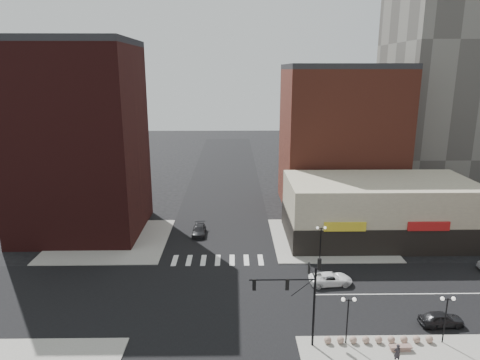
{
  "coord_description": "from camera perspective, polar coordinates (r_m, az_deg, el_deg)",
  "views": [
    {
      "loc": [
        1.82,
        -38.54,
        21.91
      ],
      "look_at": [
        2.47,
        3.73,
        11.0
      ],
      "focal_mm": 32.0,
      "sensor_mm": 36.0,
      "label": 1
    }
  ],
  "objects": [
    {
      "name": "road_ns",
      "position": [
        44.37,
        -3.23,
        -15.13
      ],
      "size": [
        14.0,
        200.0,
        0.02
      ],
      "primitive_type": "cube",
      "color": "black",
      "rests_on": "ground"
    },
    {
      "name": "street_lamp_ne",
      "position": [
        51.15,
        10.74,
        -7.14
      ],
      "size": [
        1.22,
        0.32,
        4.16
      ],
      "color": "black",
      "rests_on": "sidewalk_ne"
    },
    {
      "name": "stone_bench",
      "position": [
        38.93,
        20.61,
        -20.21
      ],
      "size": [
        1.8,
        0.61,
        0.41
      ],
      "rotation": [
        0.0,
        0.0,
        0.04
      ],
      "color": "#826359",
      "rests_on": "sidewalk_se"
    },
    {
      "name": "road_ew",
      "position": [
        44.37,
        -3.23,
        -15.13
      ],
      "size": [
        200.0,
        14.0,
        0.02
      ],
      "primitive_type": "cube",
      "color": "black",
      "rests_on": "ground"
    },
    {
      "name": "sidewalk_ne",
      "position": [
        58.75,
        11.75,
        -7.68
      ],
      "size": [
        15.0,
        15.0,
        0.12
      ],
      "primitive_type": "cube",
      "color": "gray",
      "rests_on": "ground"
    },
    {
      "name": "sidewalk_nw",
      "position": [
        59.64,
        -16.86,
        -7.68
      ],
      "size": [
        15.0,
        15.0,
        0.12
      ],
      "primitive_type": "cube",
      "color": "gray",
      "rests_on": "ground"
    },
    {
      "name": "dark_sedan_north",
      "position": [
        59.12,
        -5.49,
        -6.69
      ],
      "size": [
        1.82,
        4.4,
        1.27
      ],
      "primitive_type": "imported",
      "rotation": [
        0.0,
        0.0,
        0.01
      ],
      "color": "black",
      "rests_on": "ground"
    },
    {
      "name": "bollard_row",
      "position": [
        39.19,
        17.99,
        -19.57
      ],
      "size": [
        9.0,
        0.6,
        0.6
      ],
      "color": "#876B5D",
      "rests_on": "sidewalk_se"
    },
    {
      "name": "street_lamp_se_a",
      "position": [
        36.93,
        14.22,
        -16.29
      ],
      "size": [
        1.22,
        0.32,
        4.16
      ],
      "color": "black",
      "rests_on": "sidewalk_se"
    },
    {
      "name": "building_nw_low",
      "position": [
        81.6,
        -25.37,
        1.82
      ],
      "size": [
        20.0,
        18.0,
        12.0
      ],
      "primitive_type": "cube",
      "color": "#371211",
      "rests_on": "ground"
    },
    {
      "name": "dark_sedan_east",
      "position": [
        43.34,
        25.24,
        -16.42
      ],
      "size": [
        3.92,
        1.78,
        1.3
      ],
      "primitive_type": "imported",
      "rotation": [
        0.0,
        0.0,
        1.64
      ],
      "color": "black",
      "rests_on": "ground"
    },
    {
      "name": "building_nw",
      "position": [
        61.45,
        -20.76,
        4.72
      ],
      "size": [
        16.0,
        15.0,
        25.0
      ],
      "primitive_type": "cube",
      "color": "#371211",
      "rests_on": "ground"
    },
    {
      "name": "traffic_signal",
      "position": [
        35.49,
        8.26,
        -14.22
      ],
      "size": [
        5.59,
        3.09,
        7.77
      ],
      "color": "black",
      "rests_on": "ground"
    },
    {
      "name": "ground",
      "position": [
        44.37,
        -3.23,
        -15.14
      ],
      "size": [
        240.0,
        240.0,
        0.0
      ],
      "primitive_type": "plane",
      "color": "black",
      "rests_on": "ground"
    },
    {
      "name": "white_suv",
      "position": [
        47.06,
        11.99,
        -12.76
      ],
      "size": [
        4.7,
        2.52,
        1.26
      ],
      "primitive_type": "imported",
      "rotation": [
        0.0,
        0.0,
        1.67
      ],
      "color": "white",
      "rests_on": "ground"
    },
    {
      "name": "building_ne_midrise",
      "position": [
        71.02,
        13.18,
        5.26
      ],
      "size": [
        18.0,
        15.0,
        22.0
      ],
      "primitive_type": "cube",
      "color": "brown",
      "rests_on": "ground"
    },
    {
      "name": "street_lamp_se_b",
      "position": [
        39.68,
        25.85,
        -15.09
      ],
      "size": [
        1.22,
        0.32,
        4.16
      ],
      "color": "black",
      "rests_on": "sidewalk_se"
    },
    {
      "name": "building_ne_row",
      "position": [
        59.84,
        17.91,
        -4.37
      ],
      "size": [
        24.2,
        12.2,
        8.0
      ],
      "color": "#BBB394",
      "rests_on": "ground"
    },
    {
      "name": "pedestrian",
      "position": [
        37.35,
        20.22,
        -20.82
      ],
      "size": [
        0.59,
        0.42,
        1.51
      ],
      "primitive_type": "imported",
      "rotation": [
        0.0,
        0.0,
        3.26
      ],
      "color": "#242126",
      "rests_on": "sidewalk_se"
    }
  ]
}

